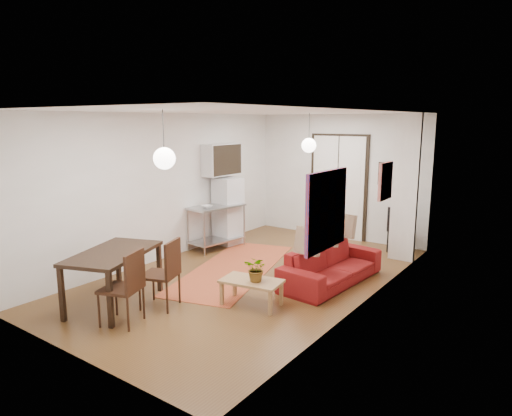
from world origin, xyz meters
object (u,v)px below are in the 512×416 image
Objects in this scene: fridge at (228,211)px; dining_chair_near at (164,266)px; kitchen_counter at (217,221)px; black_side_chair at (401,224)px; dining_chair_far at (127,279)px; coffee_table at (252,283)px; dining_table at (113,258)px; sofa at (331,265)px.

dining_chair_near is at bearing -58.44° from fridge.
kitchen_counter is 1.34× the size of black_side_chair.
dining_chair_near is 0.70m from dining_chair_far.
dining_chair_far is (0.00, -0.70, 0.00)m from dining_chair_near.
coffee_table is 1.33m from dining_chair_near.
dining_table is at bearing -68.47° from kitchen_counter.
sofa is 2.19× the size of black_side_chair.
fridge is at bearing -176.54° from dining_chair_near.
black_side_chair is (0.29, 2.69, 0.26)m from sofa.
kitchen_counter is 0.76× the size of dining_table.
fridge is at bearing 77.70° from sofa.
black_side_chair is (0.82, 4.29, 0.23)m from coffee_table.
dining_chair_near is at bearing 150.15° from sofa.
kitchen_counter is 3.16m from dining_chair_near.
coffee_table is 1.82m from dining_chair_far.
fridge reaches higher than coffee_table.
kitchen_counter is at bearing 85.42° from sofa.
fridge reaches higher than dining_chair_near.
dining_table is at bearing -132.24° from dining_chair_far.
kitchen_counter is (-3.01, 0.50, 0.31)m from sofa.
kitchen_counter reaches higher than dining_table.
black_side_chair is (1.91, 5.03, -0.03)m from dining_chair_near.
fridge reaches higher than dining_table.
dining_table is at bearing 53.51° from black_side_chair.
fridge reaches higher than sofa.
dining_chair_near is (-1.09, -0.73, 0.26)m from coffee_table.
dining_chair_near reaches higher than black_side_chair.
black_side_chair reaches higher than kitchen_counter.
fridge is at bearing 102.75° from kitchen_counter.
black_side_chair is at bearing 79.16° from coffee_table.
dining_table is 1.76× the size of black_side_chair.
dining_table is at bearing 146.40° from sofa.
kitchen_counter is at bearing -173.96° from dining_chair_near.
sofa reaches higher than coffee_table.
coffee_table is 0.56× the size of dining_table.
fridge reaches higher than kitchen_counter.
dining_chair_near is 5.38m from black_side_chair.
fridge is at bearing 15.77° from black_side_chair.
dining_table is at bearing -144.82° from coffee_table.
sofa is 3.59m from dining_table.
black_side_chair reaches higher than coffee_table.
black_side_chair is (2.51, 5.48, -0.17)m from dining_table.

